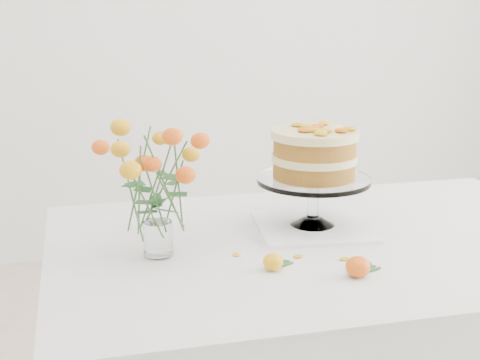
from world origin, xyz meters
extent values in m
cube|color=white|center=(0.00, 2.00, 1.35)|extent=(4.00, 0.04, 2.70)
cube|color=tan|center=(0.00, 0.00, 0.73)|extent=(1.40, 0.90, 0.04)
cylinder|color=tan|center=(-0.62, 0.37, 0.35)|extent=(0.06, 0.06, 0.71)
cylinder|color=tan|center=(0.62, 0.37, 0.35)|extent=(0.06, 0.06, 0.71)
cube|color=silver|center=(0.00, 0.00, 0.75)|extent=(1.42, 0.92, 0.01)
cube|color=silver|center=(0.00, 0.46, 0.65)|extent=(1.42, 0.01, 0.20)
cube|color=silver|center=(-0.71, 0.00, 0.65)|extent=(0.01, 0.92, 0.20)
cube|color=white|center=(-0.01, 0.10, 0.76)|extent=(0.32, 0.32, 0.01)
cylinder|color=white|center=(-0.01, 0.10, 0.84)|extent=(0.03, 0.03, 0.10)
cylinder|color=white|center=(-0.01, 0.10, 0.89)|extent=(0.30, 0.30, 0.01)
cylinder|color=#936221|center=(-0.01, 0.10, 0.92)|extent=(0.28, 0.28, 0.04)
cylinder|color=beige|center=(-0.01, 0.10, 0.95)|extent=(0.29, 0.29, 0.02)
cylinder|color=#936221|center=(-0.01, 0.10, 0.98)|extent=(0.28, 0.28, 0.04)
cylinder|color=beige|center=(-0.01, 0.10, 1.01)|extent=(0.30, 0.30, 0.02)
cylinder|color=white|center=(-0.44, -0.01, 0.76)|extent=(0.06, 0.06, 0.01)
cylinder|color=white|center=(-0.44, -0.01, 0.80)|extent=(0.07, 0.07, 0.08)
ellipsoid|color=#F3A815|center=(-0.20, -0.16, 0.78)|extent=(0.05, 0.05, 0.04)
cylinder|color=#315B24|center=(-0.17, -0.15, 0.76)|extent=(0.05, 0.03, 0.00)
ellipsoid|color=#E2480B|center=(-0.03, -0.24, 0.78)|extent=(0.06, 0.06, 0.05)
cylinder|color=#315B24|center=(0.01, -0.23, 0.76)|extent=(0.06, 0.03, 0.01)
ellipsoid|color=#DD9F0E|center=(-0.12, -0.10, 0.76)|extent=(0.03, 0.02, 0.00)
ellipsoid|color=#DD9F0E|center=(-0.02, -0.14, 0.76)|extent=(0.03, 0.02, 0.00)
ellipsoid|color=#DD9F0E|center=(0.02, -0.18, 0.76)|extent=(0.03, 0.02, 0.00)
ellipsoid|color=#DD9F0E|center=(-0.26, -0.05, 0.76)|extent=(0.03, 0.02, 0.00)
camera|label=1|loc=(-0.62, -1.51, 1.34)|focal=50.00mm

